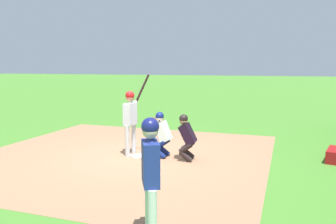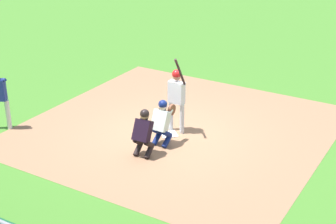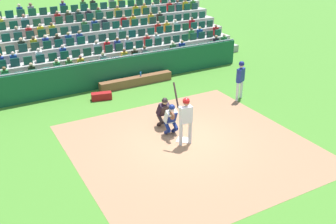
{
  "view_description": "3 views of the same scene",
  "coord_description": "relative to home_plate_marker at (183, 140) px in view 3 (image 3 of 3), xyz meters",
  "views": [
    {
      "loc": [
        -8.74,
        -3.76,
        2.56
      ],
      "look_at": [
        -0.18,
        -0.93,
        1.34
      ],
      "focal_mm": 36.73,
      "sensor_mm": 36.0,
      "label": 1
    },
    {
      "loc": [
        6.43,
        -11.16,
        6.29
      ],
      "look_at": [
        0.13,
        -0.27,
        0.82
      ],
      "focal_mm": 54.65,
      "sensor_mm": 36.0,
      "label": 2
    },
    {
      "loc": [
        6.83,
        10.77,
        7.09
      ],
      "look_at": [
        0.58,
        -0.12,
        1.26
      ],
      "focal_mm": 41.43,
      "sensor_mm": 36.0,
      "label": 3
    }
  ],
  "objects": [
    {
      "name": "infield_dirt_patch",
      "position": [
        0.0,
        0.5,
        -0.01
      ],
      "size": [
        8.32,
        8.26,
        0.01
      ],
      "primitive_type": "cube",
      "rotation": [
        0.0,
        0.0,
        -0.01
      ],
      "color": "#A27353",
      "rests_on": "ground_plane"
    },
    {
      "name": "home_plate_umpire",
      "position": [
        0.05,
        -1.38,
        0.68
      ],
      "size": [
        0.48,
        0.49,
        1.28
      ],
      "color": "black",
      "rests_on": "ground_plane"
    },
    {
      "name": "dugout_wall",
      "position": [
        0.0,
        -6.63,
        0.69
      ],
      "size": [
        15.11,
        0.24,
        1.46
      ],
      "color": "#145231",
      "rests_on": "ground_plane"
    },
    {
      "name": "water_bottle_on_bench",
      "position": [
        -1.28,
        -6.13,
        0.53
      ],
      "size": [
        0.07,
        0.07,
        0.21
      ],
      "primitive_type": "cylinder",
      "color": "blue",
      "rests_on": "dugout_bench"
    },
    {
      "name": "dugout_bench",
      "position": [
        -0.99,
        -6.08,
        0.2
      ],
      "size": [
        3.9,
        0.4,
        0.44
      ],
      "primitive_type": "cube",
      "color": "brown",
      "rests_on": "ground_plane"
    },
    {
      "name": "on_deck_batter",
      "position": [
        -4.35,
        -2.05,
        1.12
      ],
      "size": [
        0.59,
        0.41,
        1.84
      ],
      "color": "silver",
      "rests_on": "ground_plane"
    },
    {
      "name": "equipment_duffel_bag",
      "position": [
        1.22,
        -5.2,
        0.15
      ],
      "size": [
        0.99,
        0.57,
        0.33
      ],
      "primitive_type": "cube",
      "rotation": [
        0.0,
        0.0,
        -0.23
      ],
      "color": "maroon",
      "rests_on": "ground_plane"
    },
    {
      "name": "home_plate_marker",
      "position": [
        0.0,
        0.0,
        0.0
      ],
      "size": [
        0.62,
        0.62,
        0.02
      ],
      "primitive_type": "cube",
      "rotation": [
        0.0,
        0.0,
        0.79
      ],
      "color": "white",
      "rests_on": "infield_dirt_patch"
    },
    {
      "name": "batter_at_plate",
      "position": [
        0.08,
        0.28,
        1.15
      ],
      "size": [
        0.58,
        0.65,
        2.32
      ],
      "color": "silver",
      "rests_on": "ground_plane"
    },
    {
      "name": "catcher_crouching",
      "position": [
        0.16,
        -0.62,
        0.7
      ],
      "size": [
        0.48,
        0.72,
        1.3
      ],
      "color": "navy",
      "rests_on": "ground_plane"
    },
    {
      "name": "ground_plane",
      "position": [
        0.0,
        0.0,
        -0.02
      ],
      "size": [
        160.0,
        160.0,
        0.0
      ],
      "primitive_type": "plane",
      "color": "#46822B"
    },
    {
      "name": "bleacher_stand",
      "position": [
        0.01,
        -11.84,
        0.97
      ],
      "size": [
        18.84,
        5.62,
        3.32
      ],
      "color": "#A5A198",
      "rests_on": "ground_plane"
    }
  ]
}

